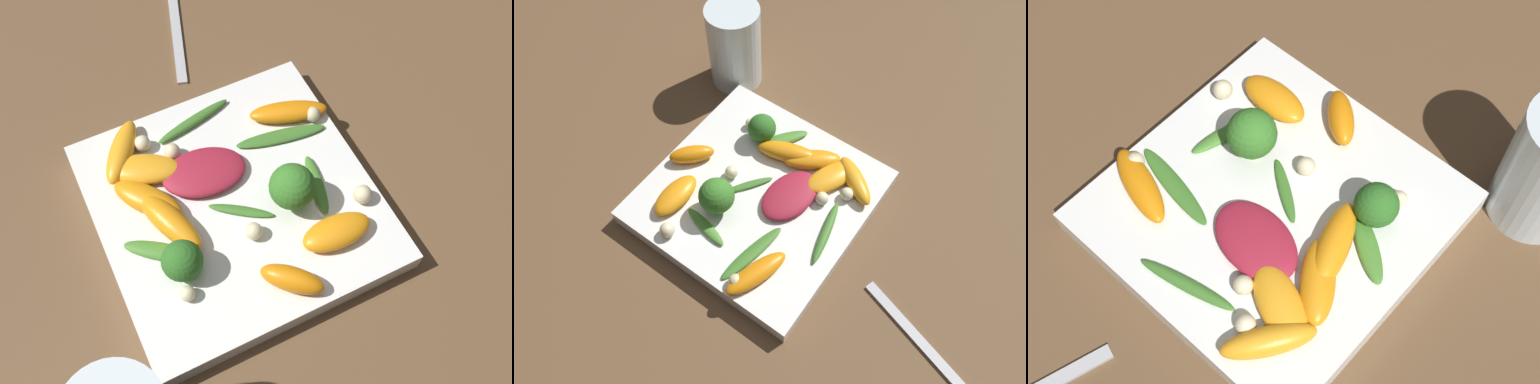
# 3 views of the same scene
# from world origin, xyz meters

# --- Properties ---
(ground_plane) EXTENTS (2.40, 2.40, 0.00)m
(ground_plane) POSITION_xyz_m (0.00, 0.00, 0.00)
(ground_plane) COLOR brown
(plate) EXTENTS (0.25, 0.25, 0.02)m
(plate) POSITION_xyz_m (0.00, 0.00, 0.01)
(plate) COLOR white
(plate) RESTS_ON ground_plane
(drinking_glass) EXTENTS (0.07, 0.07, 0.12)m
(drinking_glass) POSITION_xyz_m (-0.15, -0.15, 0.06)
(drinking_glass) COLOR silver
(drinking_glass) RESTS_ON ground_plane
(fork) EXTENTS (0.07, 0.18, 0.01)m
(fork) POSITION_xyz_m (0.05, 0.28, 0.00)
(fork) COLOR #B2B2B7
(fork) RESTS_ON ground_plane
(radicchio_leaf_0) EXTENTS (0.09, 0.07, 0.01)m
(radicchio_leaf_0) POSITION_xyz_m (-0.01, 0.04, 0.03)
(radicchio_leaf_0) COLOR maroon
(radicchio_leaf_0) RESTS_ON plate
(orange_segment_0) EXTENTS (0.07, 0.03, 0.02)m
(orange_segment_0) POSITION_xyz_m (0.07, -0.07, 0.03)
(orange_segment_0) COLOR orange
(orange_segment_0) RESTS_ON plate
(orange_segment_1) EXTENTS (0.08, 0.05, 0.02)m
(orange_segment_1) POSITION_xyz_m (0.09, 0.06, 0.03)
(orange_segment_1) COLOR orange
(orange_segment_1) RESTS_ON plate
(orange_segment_2) EXTENTS (0.05, 0.08, 0.02)m
(orange_segment_2) POSITION_xyz_m (-0.06, -0.00, 0.04)
(orange_segment_2) COLOR orange
(orange_segment_2) RESTS_ON plate
(orange_segment_3) EXTENTS (0.08, 0.06, 0.02)m
(orange_segment_3) POSITION_xyz_m (-0.06, 0.06, 0.03)
(orange_segment_3) COLOR orange
(orange_segment_3) RESTS_ON plate
(orange_segment_4) EXTENTS (0.06, 0.05, 0.02)m
(orange_segment_4) POSITION_xyz_m (0.01, -0.10, 0.04)
(orange_segment_4) COLOR orange
(orange_segment_4) RESTS_ON plate
(orange_segment_5) EXTENTS (0.06, 0.07, 0.02)m
(orange_segment_5) POSITION_xyz_m (-0.07, 0.03, 0.03)
(orange_segment_5) COLOR orange
(orange_segment_5) RESTS_ON plate
(orange_segment_6) EXTENTS (0.06, 0.07, 0.02)m
(orange_segment_6) POSITION_xyz_m (-0.08, 0.09, 0.03)
(orange_segment_6) COLOR orange
(orange_segment_6) RESTS_ON plate
(broccoli_floret_0) EXTENTS (0.04, 0.04, 0.05)m
(broccoli_floret_0) POSITION_xyz_m (0.05, -0.03, 0.05)
(broccoli_floret_0) COLOR #84AD5B
(broccoli_floret_0) RESTS_ON plate
(broccoli_floret_1) EXTENTS (0.04, 0.04, 0.04)m
(broccoli_floret_1) POSITION_xyz_m (-0.07, -0.04, 0.05)
(broccoli_floret_1) COLOR #7A9E51
(broccoli_floret_1) RESTS_ON plate
(arugula_sprig_0) EXTENTS (0.09, 0.03, 0.01)m
(arugula_sprig_0) POSITION_xyz_m (0.07, 0.04, 0.03)
(arugula_sprig_0) COLOR #3D7528
(arugula_sprig_0) RESTS_ON plate
(arugula_sprig_1) EXTENTS (0.08, 0.03, 0.01)m
(arugula_sprig_1) POSITION_xyz_m (0.00, 0.10, 0.03)
(arugula_sprig_1) COLOR #3D7528
(arugula_sprig_1) RESTS_ON plate
(arugula_sprig_2) EXTENTS (0.06, 0.05, 0.01)m
(arugula_sprig_2) POSITION_xyz_m (-0.08, -0.02, 0.03)
(arugula_sprig_2) COLOR #47842D
(arugula_sprig_2) RESTS_ON plate
(arugula_sprig_3) EXTENTS (0.06, 0.04, 0.00)m
(arugula_sprig_3) POSITION_xyz_m (-0.00, -0.01, 0.03)
(arugula_sprig_3) COLOR #3D7528
(arugula_sprig_3) RESTS_ON plate
(arugula_sprig_4) EXTENTS (0.03, 0.07, 0.01)m
(arugula_sprig_4) POSITION_xyz_m (0.07, -0.02, 0.03)
(arugula_sprig_4) COLOR #47842D
(arugula_sprig_4) RESTS_ON plate
(macadamia_nut_0) EXTENTS (0.02, 0.02, 0.02)m
(macadamia_nut_0) POSITION_xyz_m (0.11, 0.05, 0.03)
(macadamia_nut_0) COLOR beige
(macadamia_nut_0) RESTS_ON plate
(macadamia_nut_1) EXTENTS (0.02, 0.02, 0.02)m
(macadamia_nut_1) POSITION_xyz_m (-0.00, -0.04, 0.03)
(macadamia_nut_1) COLOR beige
(macadamia_nut_1) RESTS_ON plate
(macadamia_nut_2) EXTENTS (0.02, 0.02, 0.02)m
(macadamia_nut_2) POSITION_xyz_m (-0.03, 0.07, 0.03)
(macadamia_nut_2) COLOR beige
(macadamia_nut_2) RESTS_ON plate
(macadamia_nut_3) EXTENTS (0.02, 0.02, 0.02)m
(macadamia_nut_3) POSITION_xyz_m (-0.06, 0.09, 0.03)
(macadamia_nut_3) COLOR beige
(macadamia_nut_3) RESTS_ON plate
(macadamia_nut_4) EXTENTS (0.01, 0.01, 0.01)m
(macadamia_nut_4) POSITION_xyz_m (-0.08, -0.07, 0.03)
(macadamia_nut_4) COLOR beige
(macadamia_nut_4) RESTS_ON plate
(macadamia_nut_5) EXTENTS (0.02, 0.02, 0.02)m
(macadamia_nut_5) POSITION_xyz_m (0.11, -0.05, 0.03)
(macadamia_nut_5) COLOR beige
(macadamia_nut_5) RESTS_ON plate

